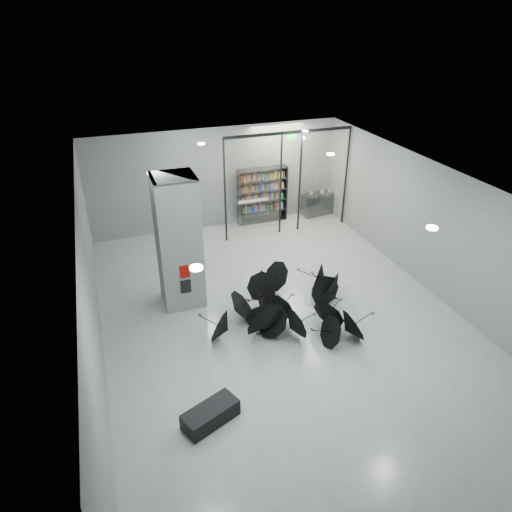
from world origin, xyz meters
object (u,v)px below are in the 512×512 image
object	(u,v)px
bookshelf	(262,195)
umbrella_cluster	(289,311)
bench	(211,415)
column	(179,242)
shop_counter	(319,204)

from	to	relation	value
bookshelf	umbrella_cluster	bearing A→B (deg)	-103.76
bench	umbrella_cluster	size ratio (longest dim) A/B	0.25
column	shop_counter	distance (m)	8.49
umbrella_cluster	column	bearing A→B (deg)	142.81
bench	umbrella_cluster	xyz separation A→B (m)	(3.06, 2.88, 0.11)
bench	umbrella_cluster	world-z (taller)	umbrella_cluster
column	shop_counter	xyz separation A→B (m)	(6.92, 4.67, -1.54)
column	bench	distance (m)	5.24
shop_counter	bench	bearing A→B (deg)	-134.30
shop_counter	column	bearing A→B (deg)	-152.89
column	shop_counter	world-z (taller)	column
umbrella_cluster	bench	bearing A→B (deg)	-136.70
shop_counter	umbrella_cluster	world-z (taller)	umbrella_cluster
column	bench	xyz separation A→B (m)	(-0.40, -4.91, -1.80)
bench	shop_counter	bearing A→B (deg)	30.12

